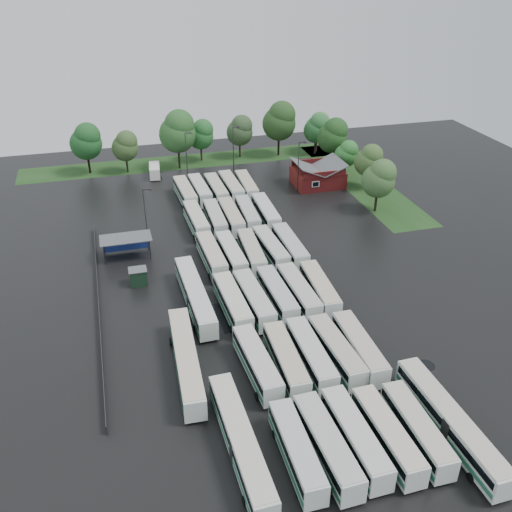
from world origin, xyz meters
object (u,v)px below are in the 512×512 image
object	(u,v)px
artic_bus_west_a	(241,442)
minibus	(155,170)
brick_building	(318,177)
artic_bus_east	(450,422)

from	to	relation	value
artic_bus_west_a	minibus	bearing A→B (deg)	88.25
brick_building	artic_bus_west_a	size ratio (longest dim) A/B	0.57
minibus	artic_bus_east	bearing A→B (deg)	-70.28
brick_building	minibus	size ratio (longest dim) A/B	1.63
brick_building	artic_bus_west_a	xyz separation A→B (m)	(-33.29, -65.99, -0.04)
brick_building	artic_bus_west_a	distance (m)	73.91
minibus	artic_bus_west_a	bearing A→B (deg)	-84.82
artic_bus_west_a	brick_building	bearing A→B (deg)	61.96
artic_bus_west_a	artic_bus_east	xyz separation A→B (m)	(21.57, -3.22, 0.01)
artic_bus_west_a	artic_bus_east	world-z (taller)	artic_bus_east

